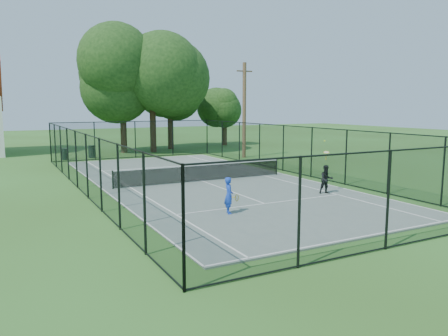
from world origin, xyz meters
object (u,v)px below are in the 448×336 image
player_blue (229,195)px  player_black (326,179)px  trash_bin_left (65,154)px  utility_pole (244,110)px  trash_bin_right (92,152)px  tennis_net (202,172)px

player_blue → player_black: (6.00, 1.25, -0.03)m
trash_bin_left → player_blue: 21.70m
trash_bin_left → utility_pole: (13.31, -5.31, 3.45)m
trash_bin_left → trash_bin_right: 2.15m
trash_bin_right → utility_pole: size_ratio=0.13×
player_black → trash_bin_right: bearing=109.0°
trash_bin_right → player_blue: 21.77m
trash_bin_right → player_black: bearing=-71.0°
player_blue → player_black: size_ratio=0.57×
utility_pole → trash_bin_right: bearing=153.5°
trash_bin_right → player_black: (7.03, -20.49, 0.24)m
tennis_net → player_blue: 7.49m
tennis_net → player_black: player_black is taller
trash_bin_right → tennis_net: bearing=-77.6°
player_blue → utility_pole: bearing=57.9°
player_blue → trash_bin_left: bearing=98.4°
trash_bin_left → utility_pole: size_ratio=0.11×
trash_bin_left → player_black: bearing=-65.6°
trash_bin_right → player_blue: bearing=-87.3°
player_black → trash_bin_left: bearing=114.4°
trash_bin_left → player_black: size_ratio=0.35×
tennis_net → trash_bin_right: bearing=102.4°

